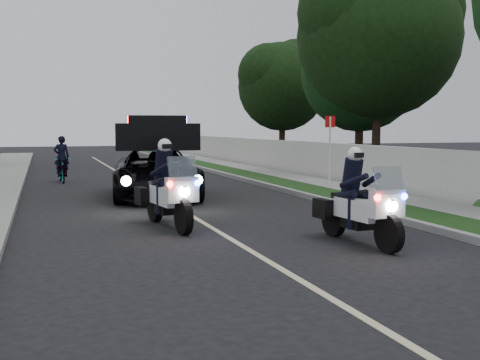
# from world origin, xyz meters

# --- Properties ---
(ground) EXTENTS (120.00, 120.00, 0.00)m
(ground) POSITION_xyz_m (0.00, 0.00, 0.00)
(ground) COLOR black
(ground) RESTS_ON ground
(curb_right) EXTENTS (0.20, 60.00, 0.15)m
(curb_right) POSITION_xyz_m (4.10, 10.00, 0.07)
(curb_right) COLOR gray
(curb_right) RESTS_ON ground
(grass_verge) EXTENTS (1.20, 60.00, 0.16)m
(grass_verge) POSITION_xyz_m (4.80, 10.00, 0.08)
(grass_verge) COLOR #193814
(grass_verge) RESTS_ON ground
(sidewalk_right) EXTENTS (1.40, 60.00, 0.16)m
(sidewalk_right) POSITION_xyz_m (6.10, 10.00, 0.08)
(sidewalk_right) COLOR gray
(sidewalk_right) RESTS_ON ground
(property_wall) EXTENTS (0.22, 60.00, 1.50)m
(property_wall) POSITION_xyz_m (7.10, 10.00, 0.75)
(property_wall) COLOR beige
(property_wall) RESTS_ON ground
(curb_left) EXTENTS (0.20, 60.00, 0.15)m
(curb_left) POSITION_xyz_m (-4.10, 10.00, 0.07)
(curb_left) COLOR gray
(curb_left) RESTS_ON ground
(lane_marking) EXTENTS (0.12, 50.00, 0.01)m
(lane_marking) POSITION_xyz_m (0.00, 10.00, 0.00)
(lane_marking) COLOR #BFB78C
(lane_marking) RESTS_ON ground
(police_moto_left) EXTENTS (1.06, 2.29, 1.87)m
(police_moto_left) POSITION_xyz_m (-0.86, 4.40, 0.00)
(police_moto_left) COLOR silver
(police_moto_left) RESTS_ON ground
(police_moto_right) EXTENTS (0.91, 2.13, 1.76)m
(police_moto_right) POSITION_xyz_m (2.05, 1.58, 0.00)
(police_moto_right) COLOR silver
(police_moto_right) RESTS_ON ground
(police_suv) EXTENTS (3.19, 5.65, 2.61)m
(police_suv) POSITION_xyz_m (-0.11, 9.86, 0.00)
(police_suv) COLOR black
(police_suv) RESTS_ON ground
(bicycle) EXTENTS (0.73, 1.79, 0.92)m
(bicycle) POSITION_xyz_m (-2.64, 15.92, 0.00)
(bicycle) COLOR black
(bicycle) RESTS_ON ground
(cyclist) EXTENTS (0.57, 0.39, 1.57)m
(cyclist) POSITION_xyz_m (-2.64, 15.92, 0.00)
(cyclist) COLOR black
(cyclist) RESTS_ON ground
(sign_post) EXTENTS (0.44, 0.44, 2.56)m
(sign_post) POSITION_xyz_m (6.00, 10.58, 0.00)
(sign_post) COLOR #B60D0D
(sign_post) RESTS_ON ground
(tree_right_c) EXTENTS (7.41, 7.41, 11.35)m
(tree_right_c) POSITION_xyz_m (10.13, 14.46, 0.00)
(tree_right_c) COLOR black
(tree_right_c) RESTS_ON ground
(tree_right_d) EXTENTS (6.20, 6.20, 8.77)m
(tree_right_d) POSITION_xyz_m (10.09, 15.84, 0.00)
(tree_right_d) COLOR #133A13
(tree_right_d) RESTS_ON ground
(tree_right_e) EXTENTS (5.57, 5.57, 8.66)m
(tree_right_e) POSITION_xyz_m (10.16, 25.03, 0.00)
(tree_right_e) COLOR black
(tree_right_e) RESTS_ON ground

